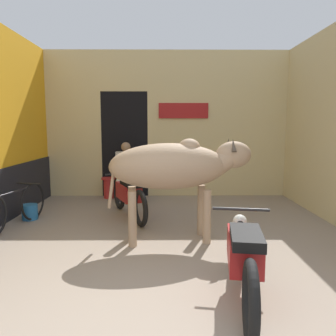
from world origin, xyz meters
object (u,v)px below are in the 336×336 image
object	(u,v)px
cow	(176,167)
motorcycle_near	(244,255)
motorcycle_far	(129,194)
bucket	(30,212)
shopkeeper_seated	(126,170)
bicycle	(14,208)
plastic_stool	(109,187)

from	to	relation	value
cow	motorcycle_near	distance (m)	1.79
motorcycle_far	bucket	size ratio (longest dim) A/B	6.48
motorcycle_near	shopkeeper_seated	size ratio (longest dim) A/B	1.47
motorcycle_far	bucket	distance (m)	1.70
motorcycle_near	bicycle	size ratio (longest dim) A/B	1.15
cow	motorcycle_far	distance (m)	1.54
cow	motorcycle_near	world-z (taller)	cow
bicycle	bucket	size ratio (longest dim) A/B	6.11
motorcycle_far	bicycle	distance (m)	1.81
bicycle	motorcycle_far	bearing A→B (deg)	20.57
cow	bucket	distance (m)	2.81
motorcycle_near	motorcycle_far	size ratio (longest dim) A/B	1.08
cow	bucket	size ratio (longest dim) A/B	7.69
cow	bucket	world-z (taller)	cow
motorcycle_near	bicycle	distance (m)	3.71
cow	shopkeeper_seated	bearing A→B (deg)	111.35
motorcycle_far	shopkeeper_seated	distance (m)	1.37
bucket	plastic_stool	bearing A→B (deg)	57.40
motorcycle_near	bucket	size ratio (longest dim) A/B	7.00
cow	bucket	xyz separation A→B (m)	(-2.45, 1.03, -0.90)
motorcycle_far	shopkeeper_seated	xyz separation A→B (m)	(-0.20, 1.33, 0.25)
bicycle	bucket	world-z (taller)	bicycle
motorcycle_far	bucket	xyz separation A→B (m)	(-1.67, -0.15, -0.27)
shopkeeper_seated	motorcycle_near	bearing A→B (deg)	-69.18
motorcycle_far	bicycle	xyz separation A→B (m)	(-1.70, -0.64, -0.07)
cow	shopkeeper_seated	distance (m)	2.72
cow	bicycle	size ratio (longest dim) A/B	1.26
motorcycle_far	motorcycle_near	bearing A→B (deg)	-63.83
cow	bucket	bearing A→B (deg)	157.24
shopkeeper_seated	plastic_stool	xyz separation A→B (m)	(-0.41, 0.19, -0.41)
plastic_stool	bucket	world-z (taller)	plastic_stool
bucket	motorcycle_far	bearing A→B (deg)	4.97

